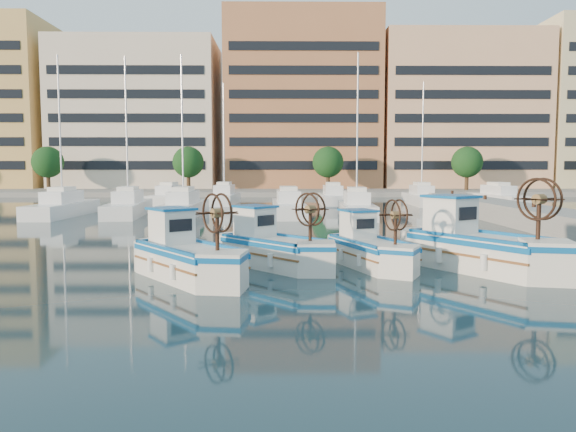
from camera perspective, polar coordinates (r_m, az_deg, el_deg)
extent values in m
plane|color=#18323F|center=(19.44, 5.17, -5.60)|extent=(300.00, 300.00, 0.00)
cube|color=gray|center=(86.09, 0.68, 2.82)|extent=(180.00, 40.00, 0.60)
cube|color=beige|center=(86.93, -14.85, 9.81)|extent=(23.00, 14.00, 21.00)
cube|color=black|center=(80.19, -16.10, 10.20)|extent=(21.16, 0.12, 18.90)
cube|color=#B16E45|center=(84.60, 1.41, 11.47)|extent=(22.00, 14.00, 25.00)
cube|color=black|center=(77.65, 1.60, 12.05)|extent=(20.24, 0.12, 22.50)
cube|color=#E9AD81|center=(88.29, 16.74, 10.01)|extent=(23.00, 14.00, 22.00)
cube|color=black|center=(81.66, 18.22, 10.40)|extent=(21.16, 0.12, 19.80)
cylinder|color=#3F2B19|center=(78.52, -23.16, 3.09)|extent=(0.50, 0.50, 3.00)
sphere|color=#1A491B|center=(78.49, -23.23, 5.06)|extent=(4.00, 4.00, 4.00)
cylinder|color=#3F2B19|center=(73.53, -10.07, 3.31)|extent=(0.50, 0.50, 3.00)
sphere|color=#1A491B|center=(73.50, -10.10, 5.42)|extent=(4.00, 4.00, 4.00)
cylinder|color=#3F2B19|center=(72.78, 4.08, 3.36)|extent=(0.50, 0.50, 3.00)
sphere|color=#1A491B|center=(72.75, 4.09, 5.48)|extent=(4.00, 4.00, 4.00)
cylinder|color=#3F2B19|center=(76.39, 17.68, 3.21)|extent=(0.50, 0.50, 3.00)
sphere|color=#1A491B|center=(76.36, 17.74, 5.24)|extent=(4.00, 4.00, 4.00)
cube|color=white|center=(43.76, -21.92, 0.62)|extent=(2.54, 8.99, 1.00)
cylinder|color=silver|center=(43.72, -22.15, 7.82)|extent=(0.12, 0.12, 11.00)
cube|color=white|center=(42.88, -15.91, 0.71)|extent=(3.05, 9.66, 1.00)
cylinder|color=silver|center=(42.84, -16.08, 8.06)|extent=(0.12, 0.12, 11.00)
cube|color=white|center=(41.30, -10.56, 0.65)|extent=(2.43, 9.90, 1.00)
cylinder|color=silver|center=(41.25, -10.69, 8.29)|extent=(0.12, 0.12, 11.00)
cube|color=white|center=(41.54, 0.04, 0.76)|extent=(2.56, 9.68, 1.00)
cube|color=white|center=(40.18, 6.97, 0.58)|extent=(2.55, 8.28, 1.00)
cylinder|color=silver|center=(40.14, 7.06, 8.44)|extent=(0.12, 0.12, 11.00)
cube|color=white|center=(54.52, -11.96, 1.66)|extent=(3.16, 7.78, 1.00)
cube|color=white|center=(54.38, -6.48, 1.73)|extent=(2.57, 7.66, 1.00)
cylinder|color=silver|center=(54.35, -6.53, 7.53)|extent=(0.12, 0.12, 11.00)
cube|color=white|center=(52.94, 4.57, 1.66)|extent=(2.27, 7.32, 1.00)
cube|color=white|center=(54.85, 13.39, 1.66)|extent=(2.44, 8.77, 1.00)
cylinder|color=silver|center=(54.82, 13.50, 7.41)|extent=(0.12, 0.12, 11.00)
cube|color=white|center=(56.85, 20.54, 1.59)|extent=(3.29, 9.11, 1.00)
cube|color=silver|center=(18.13, -10.03, -4.75)|extent=(3.94, 4.42, 1.05)
cube|color=#0C579C|center=(18.07, -10.04, -3.51)|extent=(4.06, 4.55, 0.16)
cube|color=blue|center=(18.08, -10.04, -3.70)|extent=(3.38, 3.85, 0.06)
cube|color=white|center=(19.05, -11.73, -1.06)|extent=(1.65, 1.69, 1.09)
cube|color=#0C579C|center=(19.00, -11.77, 0.73)|extent=(1.86, 1.90, 0.08)
cylinder|color=#331E14|center=(16.42, -7.19, -1.85)|extent=(0.12, 0.12, 1.15)
cylinder|color=brown|center=(16.36, -7.22, 0.30)|extent=(0.42, 0.41, 0.28)
torus|color=#331E14|center=(16.29, -7.67, 0.27)|extent=(0.75, 0.97, 1.16)
torus|color=#331E14|center=(16.44, -6.77, 0.33)|extent=(0.75, 0.97, 1.16)
cube|color=silver|center=(20.04, -1.28, -3.79)|extent=(4.01, 4.16, 1.01)
cube|color=#0C579C|center=(19.99, -1.28, -2.70)|extent=(4.13, 4.28, 0.15)
cube|color=blue|center=(20.00, -1.28, -2.87)|extent=(3.46, 3.60, 0.06)
cube|color=white|center=(20.79, -3.41, -0.60)|extent=(1.63, 1.64, 1.06)
cube|color=#0C579C|center=(20.74, -3.41, 0.99)|extent=(1.83, 1.84, 0.08)
cylinder|color=#331E14|center=(18.66, 2.27, -1.15)|extent=(0.12, 0.12, 1.12)
cylinder|color=brown|center=(18.60, 2.28, 0.68)|extent=(0.41, 0.41, 0.27)
torus|color=#331E14|center=(18.50, 1.96, 0.66)|extent=(0.81, 0.88, 1.13)
torus|color=#331E14|center=(18.71, 2.59, 0.70)|extent=(0.81, 0.88, 1.13)
cube|color=silver|center=(20.24, 8.48, -3.87)|extent=(2.76, 4.06, 0.94)
cube|color=#0C579C|center=(20.19, 8.49, -2.87)|extent=(2.84, 4.18, 0.14)
cube|color=blue|center=(20.20, 8.49, -3.03)|extent=(2.30, 3.59, 0.05)
cube|color=white|center=(21.06, 7.12, -0.88)|extent=(1.31, 1.42, 0.98)
cube|color=#0C579C|center=(21.01, 7.14, 0.57)|extent=(1.48, 1.59, 0.07)
cylinder|color=#331E14|center=(18.73, 10.86, -1.58)|extent=(0.11, 0.11, 1.03)
cylinder|color=brown|center=(18.68, 10.89, 0.11)|extent=(0.35, 0.33, 0.25)
torus|color=#331E14|center=(18.61, 10.54, 0.09)|extent=(0.41, 1.00, 1.04)
torus|color=#331E14|center=(18.75, 11.24, 0.12)|extent=(0.41, 1.00, 1.04)
cube|color=silver|center=(20.40, 19.05, -3.64)|extent=(4.36, 5.15, 1.20)
cube|color=#0C579C|center=(20.34, 19.08, -2.37)|extent=(4.49, 5.30, 0.18)
cube|color=blue|center=(20.35, 19.08, -2.57)|extent=(3.72, 4.50, 0.07)
cube|color=white|center=(21.11, 16.17, 0.08)|extent=(1.87, 1.93, 1.26)
cube|color=#0C579C|center=(21.06, 16.21, 1.94)|extent=(2.11, 2.17, 0.09)
cylinder|color=#331E14|center=(19.10, 24.09, -0.55)|extent=(0.14, 0.14, 1.33)
cylinder|color=brown|center=(19.05, 24.17, 1.57)|extent=(0.48, 0.47, 0.32)
torus|color=#331E14|center=(18.90, 23.89, 1.56)|extent=(0.80, 1.16, 1.34)
torus|color=#331E14|center=(19.19, 24.44, 1.58)|extent=(0.80, 1.16, 1.34)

